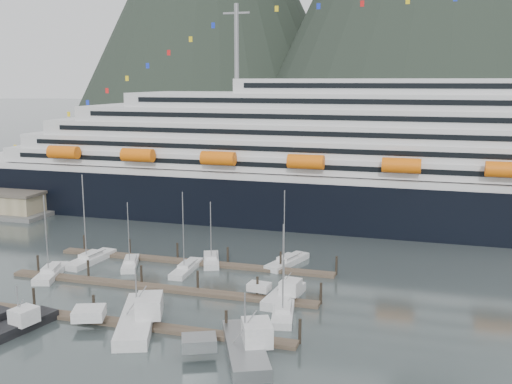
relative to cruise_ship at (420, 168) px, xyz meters
The scene contains 16 objects.
ground 63.76m from the cruise_ship, 118.66° to the right, with size 1600.00×1600.00×0.00m, color #404B4B.
cruise_ship is the anchor object (origin of this frame).
dock_near 74.63m from the cruise_ship, 118.31° to the right, with size 48.18×2.28×3.20m.
dock_mid 63.65m from the cruise_ship, 123.96° to the right, with size 48.18×2.28×3.20m.
dock_far 53.59m from the cruise_ship, 131.95° to the right, with size 48.18×2.28×3.20m.
sailboat_a 74.99m from the cruise_ship, 136.10° to the right, with size 5.29×9.74×13.46m.
sailboat_b 62.80m from the cruise_ship, 135.55° to the right, with size 5.35×8.70×11.19m.
sailboat_d 56.14m from the cruise_ship, 128.55° to the right, with size 2.81×9.91×13.42m.
sailboat_e 68.17m from the cruise_ship, 140.00° to the right, with size 3.74×11.05×15.49m.
sailboat_f 50.80m from the cruise_ship, 130.34° to the right, with size 5.45×8.86×10.98m.
sailboat_g 41.74m from the cruise_ship, 119.34° to the right, with size 5.53×10.73×13.09m.
sailboat_h 59.69m from the cruise_ship, 104.68° to the right, with size 4.25×9.31×12.92m.
trawler_b 83.75m from the cruise_ship, 122.60° to the right, with size 7.82×10.06×6.20m.
trawler_c 72.80m from the cruise_ship, 116.11° to the right, with size 12.44×15.78×7.90m.
trawler_d 71.30m from the cruise_ship, 103.40° to the right, with size 11.50×13.76×7.96m.
trawler_e 54.55m from the cruise_ship, 107.79° to the right, with size 7.67×10.06×6.32m.
Camera 1 is at (32.87, -72.37, 29.96)m, focal length 42.00 mm.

